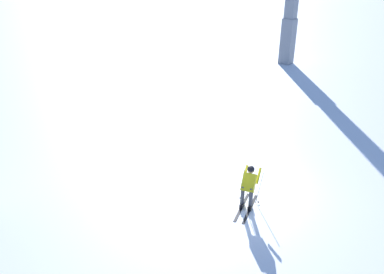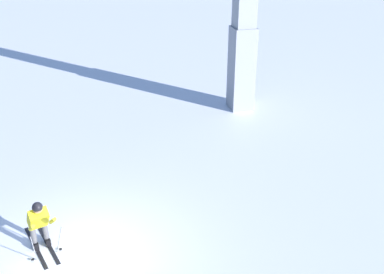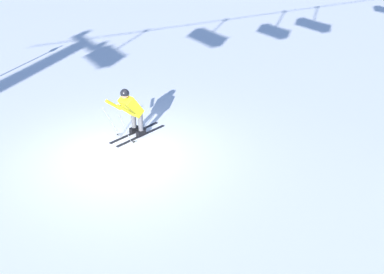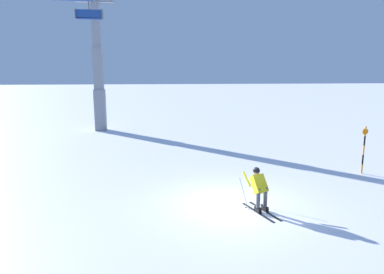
{
  "view_description": "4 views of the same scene",
  "coord_description": "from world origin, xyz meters",
  "views": [
    {
      "loc": [
        -10.52,
        -6.53,
        8.0
      ],
      "look_at": [
        -1.15,
        1.19,
        2.14
      ],
      "focal_mm": 37.49,
      "sensor_mm": 36.0,
      "label": 1
    },
    {
      "loc": [
        8.27,
        0.38,
        7.18
      ],
      "look_at": [
        -0.02,
        2.62,
        2.84
      ],
      "focal_mm": 42.29,
      "sensor_mm": 36.0,
      "label": 2
    },
    {
      "loc": [
        3.31,
        9.16,
        5.55
      ],
      "look_at": [
        -0.27,
        3.03,
        1.83
      ],
      "focal_mm": 40.96,
      "sensor_mm": 36.0,
      "label": 3
    },
    {
      "loc": [
        -10.89,
        2.68,
        4.51
      ],
      "look_at": [
        -0.35,
        1.37,
        2.48
      ],
      "focal_mm": 31.38,
      "sensor_mm": 36.0,
      "label": 4
    }
  ],
  "objects": [
    {
      "name": "lift_tower_far",
      "position": [
        16.37,
        6.64,
        4.26
      ],
      "size": [
        0.84,
        2.88,
        10.3
      ],
      "color": "gray",
      "rests_on": "ground_plane"
    },
    {
      "name": "ground_plane",
      "position": [
        0.0,
        0.0,
        0.0
      ],
      "size": [
        260.0,
        260.0,
        0.0
      ],
      "primitive_type": "plane",
      "color": "white"
    },
    {
      "name": "skier_carving_main",
      "position": [
        -0.65,
        -0.83,
        0.83
      ],
      "size": [
        1.79,
        1.02,
        1.58
      ],
      "color": "black",
      "rests_on": "ground_plane"
    }
  ]
}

